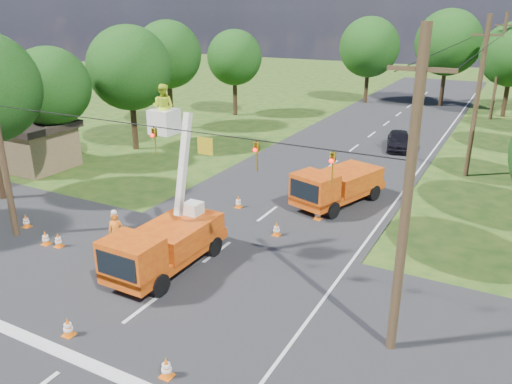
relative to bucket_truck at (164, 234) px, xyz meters
The scene contains 30 objects.
ground 17.40m from the bucket_truck, 86.59° to the left, with size 140.00×140.00×0.00m, color #1F4615.
road_main 17.40m from the bucket_truck, 86.59° to the left, with size 12.00×100.00×0.06m, color black.
road_cross 2.06m from the bucket_truck, 34.54° to the right, with size 56.00×10.00×0.07m, color black.
stop_bar 6.22m from the bucket_truck, 80.11° to the right, with size 9.00×0.45×0.02m, color silver.
edge_line 18.59m from the bucket_truck, 69.02° to the left, with size 0.12×90.00×0.02m, color silver.
bucket_truck is the anchor object (origin of this frame).
second_truck 10.97m from the bucket_truck, 69.92° to the left, with size 3.91×6.30×2.22m.
ground_worker 3.05m from the bucket_truck, behind, with size 0.69×0.45×1.90m, color orange.
distant_car 24.05m from the bucket_truck, 80.16° to the left, with size 1.72×4.27×1.45m, color black.
traffic_cone_0 5.31m from the bucket_truck, 91.17° to the right, with size 0.38×0.38×0.71m.
traffic_cone_1 6.70m from the bucket_truck, 52.41° to the right, with size 0.38×0.38×0.71m.
traffic_cone_2 5.92m from the bucket_truck, 63.21° to the left, with size 0.38×0.38×0.71m.
traffic_cone_3 8.77m from the bucket_truck, 65.12° to the left, with size 0.38×0.38×0.71m.
traffic_cone_4 5.84m from the bucket_truck, behind, with size 0.38×0.38×0.71m.
traffic_cone_5 6.53m from the bucket_truck, behind, with size 0.38×0.38×0.71m.
traffic_cone_6 8.91m from the bucket_truck, behind, with size 0.38×0.38×0.71m.
traffic_cone_7 15.13m from the bucket_truck, 71.18° to the left, with size 0.38×0.38×0.71m.
traffic_cone_8 7.53m from the bucket_truck, 96.09° to the left, with size 0.38×0.38×0.71m.
pole_right_near 10.17m from the bucket_truck, ahead, with size 1.80×0.30×10.00m.
pole_right_mid 21.79m from the bucket_truck, 63.71° to the left, with size 1.80×0.30×10.00m.
pole_right_far 40.58m from the bucket_truck, 76.37° to the left, with size 1.80×0.30×10.00m.
pole_left 8.97m from the bucket_truck, behind, with size 0.30×0.30×9.00m.
signal_span 5.39m from the bucket_truck, 12.40° to the right, with size 18.00×0.29×1.07m.
shed 18.47m from the bucket_truck, 156.75° to the left, with size 5.50×4.50×3.15m.
tree_left_c 17.96m from the bucket_truck, 151.81° to the left, with size 5.20×5.20×8.06m.
tree_left_d 20.48m from the bucket_truck, 134.35° to the left, with size 6.20×6.20×9.24m.
tree_left_e 26.94m from the bucket_truck, 126.53° to the left, with size 5.80×5.80×9.41m.
tree_left_f 32.62m from the bucket_truck, 115.18° to the left, with size 5.40×5.40×8.40m.
tree_far_a 42.72m from the bucket_truck, 95.36° to the left, with size 6.60×6.60×9.50m.
tree_far_b 44.77m from the bucket_truck, 84.80° to the left, with size 7.00×7.00×10.32m.
Camera 1 is at (10.94, -11.83, 10.31)m, focal length 35.00 mm.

